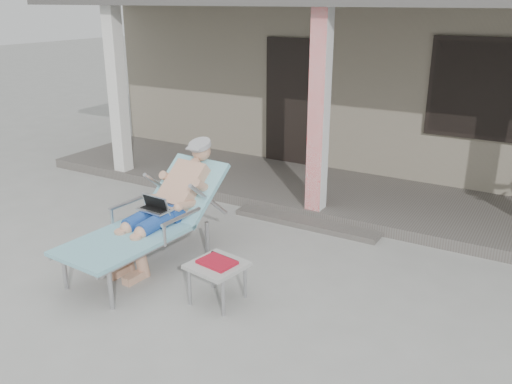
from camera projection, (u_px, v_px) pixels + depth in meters
The scene contains 7 objects.
ground at pixel (231, 285), 5.71m from camera, with size 60.00×60.00×0.00m, color #9E9E99.
house at pixel (411, 64), 10.44m from camera, with size 10.40×5.40×3.30m.
porch_deck at pixel (338, 195), 8.13m from camera, with size 10.00×2.00×0.15m, color #605B56.
porch_overhang at pixel (347, 4), 7.17m from camera, with size 10.00×2.30×2.85m.
porch_step at pixel (306, 223), 7.20m from camera, with size 2.00×0.30×0.07m, color #605B56.
lounger at pixel (158, 190), 5.98m from camera, with size 0.95×2.17×1.38m.
side_table at pixel (217, 267), 5.29m from camera, with size 0.57×0.57×0.44m.
Camera 1 is at (2.77, -4.23, 2.84)m, focal length 38.00 mm.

